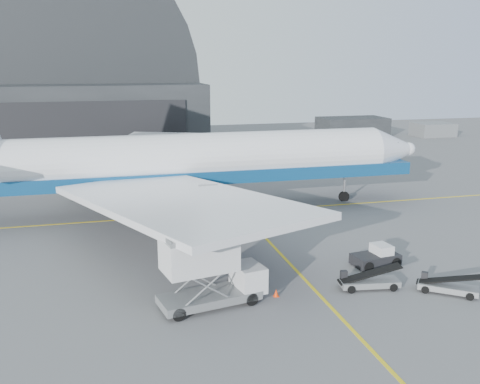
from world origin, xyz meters
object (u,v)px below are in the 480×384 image
object	(u,v)px
catering_truck	(208,271)
pushback_tug	(377,257)
belt_loader_a	(368,281)
belt_loader_b	(447,286)
airliner	(181,162)

from	to	relation	value
catering_truck	pushback_tug	xyz separation A→B (m)	(14.07, 3.86, -1.79)
catering_truck	belt_loader_a	size ratio (longest dim) A/B	1.63
catering_truck	belt_loader_b	xyz separation A→B (m)	(16.21, -2.10, -1.92)
catering_truck	belt_loader_b	world-z (taller)	catering_truck
airliner	belt_loader_a	bearing A→B (deg)	-67.05
catering_truck	belt_loader_b	size ratio (longest dim) A/B	1.87
airliner	belt_loader_b	xyz separation A→B (m)	(14.56, -24.98, -4.86)
airliner	pushback_tug	size ratio (longest dim) A/B	14.43
pushback_tug	airliner	bearing A→B (deg)	116.11
airliner	catering_truck	xyz separation A→B (m)	(-1.65, -22.88, -2.94)
airliner	belt_loader_b	distance (m)	29.32
catering_truck	belt_loader_a	xyz separation A→B (m)	(11.36, -0.05, -1.89)
catering_truck	airliner	bearing A→B (deg)	74.49
belt_loader_a	belt_loader_b	bearing A→B (deg)	-15.00
airliner	pushback_tug	xyz separation A→B (m)	(12.43, -19.02, -4.73)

